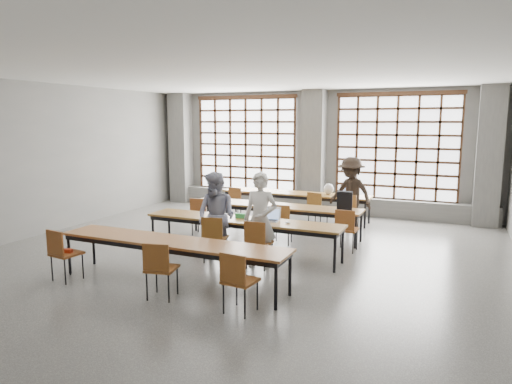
# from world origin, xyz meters

# --- Properties ---
(floor) EXTENTS (11.00, 11.00, 0.00)m
(floor) POSITION_xyz_m (0.00, 0.00, 0.00)
(floor) COLOR #4F4F4C
(floor) RESTS_ON ground
(ceiling) EXTENTS (11.00, 11.00, 0.00)m
(ceiling) POSITION_xyz_m (0.00, 0.00, 3.50)
(ceiling) COLOR silver
(ceiling) RESTS_ON floor
(wall_back) EXTENTS (10.00, 0.00, 10.00)m
(wall_back) POSITION_xyz_m (0.00, 5.50, 1.75)
(wall_back) COLOR slate
(wall_back) RESTS_ON floor
(wall_left) EXTENTS (0.00, 11.00, 11.00)m
(wall_left) POSITION_xyz_m (-5.00, 0.00, 1.75)
(wall_left) COLOR slate
(wall_left) RESTS_ON floor
(column_left) EXTENTS (0.60, 0.55, 3.50)m
(column_left) POSITION_xyz_m (-4.50, 5.22, 1.75)
(column_left) COLOR #535351
(column_left) RESTS_ON floor
(column_mid) EXTENTS (0.60, 0.55, 3.50)m
(column_mid) POSITION_xyz_m (0.00, 5.22, 1.75)
(column_mid) COLOR #535351
(column_mid) RESTS_ON floor
(column_right) EXTENTS (0.60, 0.55, 3.50)m
(column_right) POSITION_xyz_m (4.50, 5.22, 1.75)
(column_right) COLOR #535351
(column_right) RESTS_ON floor
(window_left) EXTENTS (3.32, 0.12, 3.00)m
(window_left) POSITION_xyz_m (-2.25, 5.42, 1.90)
(window_left) COLOR white
(window_left) RESTS_ON wall_back
(window_right) EXTENTS (3.32, 0.12, 3.00)m
(window_right) POSITION_xyz_m (2.25, 5.42, 1.90)
(window_right) COLOR white
(window_right) RESTS_ON wall_back
(sill_ledge) EXTENTS (9.80, 0.35, 0.50)m
(sill_ledge) POSITION_xyz_m (0.00, 5.30, 0.25)
(sill_ledge) COLOR #535351
(sill_ledge) RESTS_ON floor
(desk_row_a) EXTENTS (4.00, 0.70, 0.73)m
(desk_row_a) POSITION_xyz_m (-0.14, 4.01, 0.66)
(desk_row_a) COLOR brown
(desk_row_a) RESTS_ON floor
(desk_row_b) EXTENTS (4.00, 0.70, 0.73)m
(desk_row_b) POSITION_xyz_m (0.03, 2.11, 0.66)
(desk_row_b) COLOR brown
(desk_row_b) RESTS_ON floor
(desk_row_c) EXTENTS (4.00, 0.70, 0.73)m
(desk_row_c) POSITION_xyz_m (0.02, 0.42, 0.66)
(desk_row_c) COLOR brown
(desk_row_c) RESTS_ON floor
(desk_row_d) EXTENTS (4.00, 0.70, 0.73)m
(desk_row_d) POSITION_xyz_m (-0.33, -1.48, 0.66)
(desk_row_d) COLOR brown
(desk_row_d) RESTS_ON floor
(chair_back_left) EXTENTS (0.48, 0.49, 0.88)m
(chair_back_left) POSITION_xyz_m (-1.55, 3.39, 0.54)
(chair_back_left) COLOR brown
(chair_back_left) RESTS_ON floor
(chair_back_mid) EXTENTS (0.51, 0.51, 0.88)m
(chair_back_mid) POSITION_xyz_m (0.65, 3.39, 0.54)
(chair_back_mid) COLOR brown
(chair_back_mid) RESTS_ON floor
(chair_back_right) EXTENTS (0.43, 0.44, 0.88)m
(chair_back_right) POSITION_xyz_m (1.46, 3.39, 0.54)
(chair_back_right) COLOR brown
(chair_back_right) RESTS_ON floor
(chair_mid_left) EXTENTS (0.47, 0.48, 0.88)m
(chair_mid_left) POSITION_xyz_m (-1.56, 1.48, 0.54)
(chair_mid_left) COLOR brown
(chair_mid_left) RESTS_ON floor
(chair_mid_centre) EXTENTS (0.48, 0.48, 0.88)m
(chair_mid_centre) POSITION_xyz_m (0.44, 1.48, 0.54)
(chair_mid_centre) COLOR brown
(chair_mid_centre) RESTS_ON floor
(chair_mid_right) EXTENTS (0.43, 0.44, 0.88)m
(chair_mid_right) POSITION_xyz_m (1.82, 1.48, 0.54)
(chair_mid_right) COLOR brown
(chair_mid_right) RESTS_ON floor
(chair_front_left) EXTENTS (0.50, 0.50, 0.88)m
(chair_front_left) POSITION_xyz_m (-0.27, -0.20, 0.54)
(chair_front_left) COLOR brown
(chair_front_left) RESTS_ON floor
(chair_front_right) EXTENTS (0.42, 0.43, 0.88)m
(chair_front_right) POSITION_xyz_m (0.62, -0.21, 0.54)
(chair_front_right) COLOR brown
(chair_front_right) RESTS_ON floor
(chair_near_left) EXTENTS (0.47, 0.47, 0.88)m
(chair_near_left) POSITION_xyz_m (-2.04, -2.11, 0.54)
(chair_near_left) COLOR brown
(chair_near_left) RESTS_ON floor
(chair_near_mid) EXTENTS (0.50, 0.50, 0.88)m
(chair_near_mid) POSITION_xyz_m (-0.12, -2.11, 0.54)
(chair_near_mid) COLOR brown
(chair_near_mid) RESTS_ON floor
(chair_near_right) EXTENTS (0.46, 0.46, 0.88)m
(chair_near_right) POSITION_xyz_m (1.16, -2.11, 0.54)
(chair_near_right) COLOR brown
(chair_near_right) RESTS_ON floor
(student_male) EXTENTS (0.64, 0.43, 1.73)m
(student_male) POSITION_xyz_m (0.62, -0.08, 0.86)
(student_male) COLOR silver
(student_male) RESTS_ON floor
(student_female) EXTENTS (0.92, 0.77, 1.69)m
(student_female) POSITION_xyz_m (-0.28, -0.08, 0.84)
(student_female) COLOR #191F4C
(student_female) RESTS_ON floor
(student_back) EXTENTS (1.30, 1.01, 1.77)m
(student_back) POSITION_xyz_m (1.46, 3.51, 0.88)
(student_back) COLOR black
(student_back) RESTS_ON floor
(laptop_front) EXTENTS (0.38, 0.32, 0.26)m
(laptop_front) POSITION_xyz_m (0.57, 0.53, 0.79)
(laptop_front) COLOR #B2B2B7
(laptop_front) RESTS_ON desk_row_c
(laptop_back) EXTENTS (0.36, 0.31, 0.26)m
(laptop_back) POSITION_xyz_m (1.22, 4.12, 0.79)
(laptop_back) COLOR #B7B7BC
(laptop_back) RESTS_ON desk_row_a
(mouse) EXTENTS (0.10, 0.07, 0.04)m
(mouse) POSITION_xyz_m (0.97, 0.40, 0.75)
(mouse) COLOR white
(mouse) RESTS_ON desk_row_c
(green_box) EXTENTS (0.26, 0.12, 0.09)m
(green_box) POSITION_xyz_m (-0.03, 0.50, 0.78)
(green_box) COLOR #2B833C
(green_box) RESTS_ON desk_row_c
(phone) EXTENTS (0.14, 0.08, 0.01)m
(phone) POSITION_xyz_m (0.20, 0.32, 0.74)
(phone) COLOR black
(phone) RESTS_ON desk_row_c
(paper_sheet_b) EXTENTS (0.36, 0.31, 0.00)m
(paper_sheet_b) POSITION_xyz_m (-0.27, 2.06, 0.73)
(paper_sheet_b) COLOR white
(paper_sheet_b) RESTS_ON desk_row_b
(paper_sheet_c) EXTENTS (0.32, 0.25, 0.00)m
(paper_sheet_c) POSITION_xyz_m (0.13, 2.11, 0.73)
(paper_sheet_c) COLOR white
(paper_sheet_c) RESTS_ON desk_row_b
(backpack) EXTENTS (0.35, 0.25, 0.40)m
(backpack) POSITION_xyz_m (1.63, 2.16, 0.93)
(backpack) COLOR black
(backpack) RESTS_ON desk_row_b
(plastic_bag) EXTENTS (0.32, 0.30, 0.29)m
(plastic_bag) POSITION_xyz_m (0.76, 4.06, 0.87)
(plastic_bag) COLOR silver
(plastic_bag) RESTS_ON desk_row_a
(red_pouch) EXTENTS (0.21, 0.12, 0.06)m
(red_pouch) POSITION_xyz_m (-2.03, -2.03, 0.50)
(red_pouch) COLOR maroon
(red_pouch) RESTS_ON chair_near_left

